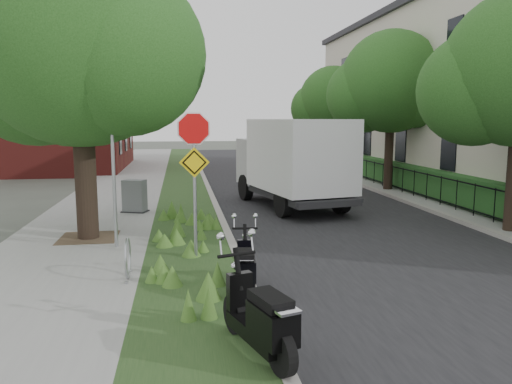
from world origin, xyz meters
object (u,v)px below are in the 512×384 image
sign_assembly (194,155)px  scooter_near (264,326)px  utility_cabinet (135,197)px  scooter_far (246,271)px  box_truck (293,159)px

sign_assembly → scooter_near: (0.68, -4.72, -1.78)m
utility_cabinet → scooter_far: bearing=-72.3°
scooter_far → box_truck: box_truck is taller
box_truck → scooter_near: bearing=-104.6°
box_truck → utility_cabinet: 5.47m
sign_assembly → scooter_near: sign_assembly is taller
sign_assembly → scooter_far: bearing=-71.0°
scooter_near → box_truck: (2.88, 11.07, 1.15)m
scooter_far → box_truck: bearing=72.1°
sign_assembly → scooter_near: bearing=-81.8°
scooter_near → box_truck: size_ratio=0.30×
scooter_near → utility_cabinet: size_ratio=1.74×
scooter_near → scooter_far: size_ratio=1.15×
scooter_near → scooter_far: scooter_near is taller
scooter_near → sign_assembly: bearing=98.2°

